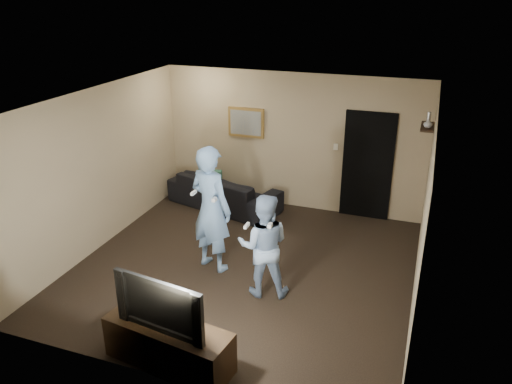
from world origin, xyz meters
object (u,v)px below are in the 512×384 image
at_px(sofa, 224,191).
at_px(tv_console, 169,345).
at_px(television, 165,301).
at_px(wii_player_right, 264,245).
at_px(wii_player_left, 211,209).

bearing_deg(sofa, tv_console, 119.61).
bearing_deg(sofa, television, 119.61).
distance_m(sofa, tv_console, 4.42).
height_order(television, wii_player_right, wii_player_right).
bearing_deg(wii_player_right, sofa, 123.42).
relative_size(tv_console, wii_player_left, 0.78).
xyz_separation_m(tv_console, wii_player_left, (-0.42, 2.13, 0.72)).
xyz_separation_m(television, wii_player_left, (-0.42, 2.13, 0.13)).
bearing_deg(tv_console, wii_player_left, 109.08).
distance_m(sofa, television, 4.45).
relative_size(sofa, wii_player_right, 1.48).
xyz_separation_m(television, wii_player_right, (0.55, 1.73, -0.10)).
height_order(wii_player_left, wii_player_right, wii_player_left).
relative_size(wii_player_left, wii_player_right, 1.30).
bearing_deg(wii_player_left, tv_console, -78.97).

